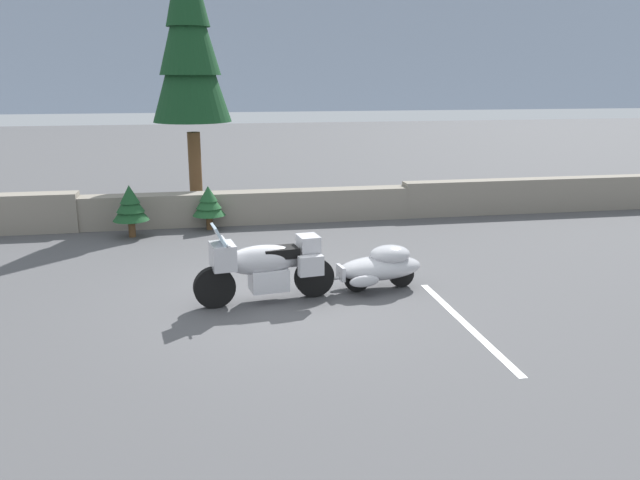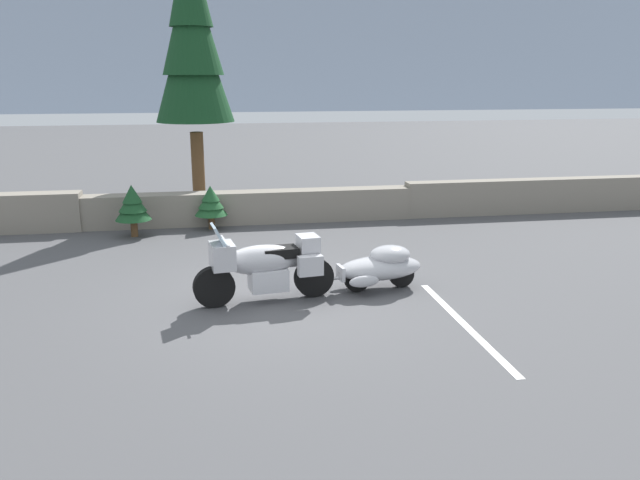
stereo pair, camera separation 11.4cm
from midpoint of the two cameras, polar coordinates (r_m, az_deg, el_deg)
ground_plane at (r=10.44m, az=-3.78°, el=-5.42°), size 80.00×80.00×0.00m
stone_guard_wall at (r=15.77m, az=-7.91°, el=3.00°), size 24.00×0.62×0.92m
distant_ridgeline at (r=105.54m, az=-9.61°, el=16.78°), size 240.00×80.00×16.00m
touring_motorcycle at (r=10.20m, az=-4.70°, el=-2.23°), size 2.31×0.93×1.33m
car_shaped_trailer at (r=10.87m, az=5.75°, el=-2.36°), size 2.23×0.92×0.76m
pine_tree_tall at (r=17.50m, az=-11.27°, el=17.53°), size 2.06×2.06×7.26m
pine_sapling_near at (r=15.26m, az=-9.58°, el=3.38°), size 0.78×0.78×1.05m
pine_sapling_farther at (r=14.92m, az=-16.30°, el=3.10°), size 0.81×0.81×1.19m
parking_stripe_marker at (r=9.70m, az=13.14°, el=-7.34°), size 0.12×3.60×0.01m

